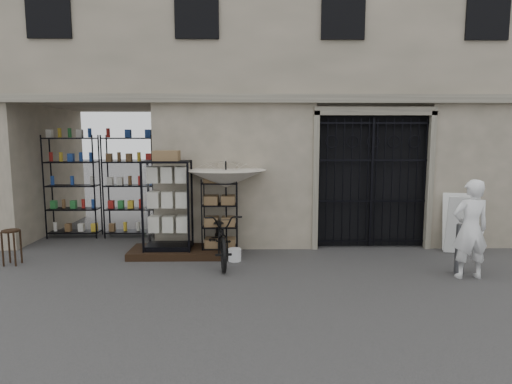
{
  "coord_description": "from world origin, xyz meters",
  "views": [
    {
      "loc": [
        -0.96,
        -7.14,
        2.46
      ],
      "look_at": [
        -0.8,
        1.4,
        1.35
      ],
      "focal_mm": 30.0,
      "sensor_mm": 36.0,
      "label": 1
    }
  ],
  "objects_px": {
    "market_umbrella": "(226,174)",
    "easel_sign": "(459,224)",
    "wire_rack": "(220,217)",
    "steel_bollard": "(460,249)",
    "shopkeeper": "(467,277)",
    "bicycle": "(222,262)",
    "wooden_stool": "(12,246)",
    "display_cabinet": "(168,210)",
    "white_bucket": "(235,255)"
  },
  "relations": [
    {
      "from": "market_umbrella",
      "to": "easel_sign",
      "type": "xyz_separation_m",
      "value": [
        4.92,
        0.01,
        -1.06
      ]
    },
    {
      "from": "wire_rack",
      "to": "steel_bollard",
      "type": "distance_m",
      "value": 4.62
    },
    {
      "from": "wire_rack",
      "to": "easel_sign",
      "type": "relative_size",
      "value": 1.31
    },
    {
      "from": "shopkeeper",
      "to": "steel_bollard",
      "type": "bearing_deg",
      "value": -84.28
    },
    {
      "from": "bicycle",
      "to": "wooden_stool",
      "type": "xyz_separation_m",
      "value": [
        -4.03,
        -0.08,
        0.36
      ]
    },
    {
      "from": "shopkeeper",
      "to": "wooden_stool",
      "type": "bearing_deg",
      "value": -7.88
    },
    {
      "from": "shopkeeper",
      "to": "bicycle",
      "type": "bearing_deg",
      "value": -14.5
    },
    {
      "from": "display_cabinet",
      "to": "easel_sign",
      "type": "distance_m",
      "value": 6.11
    },
    {
      "from": "wooden_stool",
      "to": "shopkeeper",
      "type": "relative_size",
      "value": 0.39
    },
    {
      "from": "market_umbrella",
      "to": "steel_bollard",
      "type": "bearing_deg",
      "value": -17.35
    },
    {
      "from": "display_cabinet",
      "to": "bicycle",
      "type": "xyz_separation_m",
      "value": [
        1.12,
        -0.47,
        -0.97
      ]
    },
    {
      "from": "bicycle",
      "to": "market_umbrella",
      "type": "bearing_deg",
      "value": 75.2
    },
    {
      "from": "display_cabinet",
      "to": "market_umbrella",
      "type": "distance_m",
      "value": 1.4
    },
    {
      "from": "shopkeeper",
      "to": "white_bucket",
      "type": "bearing_deg",
      "value": -16.5
    },
    {
      "from": "wire_rack",
      "to": "market_umbrella",
      "type": "height_order",
      "value": "market_umbrella"
    },
    {
      "from": "display_cabinet",
      "to": "shopkeeper",
      "type": "height_order",
      "value": "display_cabinet"
    },
    {
      "from": "display_cabinet",
      "to": "wire_rack",
      "type": "distance_m",
      "value": 1.08
    },
    {
      "from": "wooden_stool",
      "to": "steel_bollard",
      "type": "height_order",
      "value": "steel_bollard"
    },
    {
      "from": "display_cabinet",
      "to": "wire_rack",
      "type": "xyz_separation_m",
      "value": [
        1.06,
        0.12,
        -0.18
      ]
    },
    {
      "from": "display_cabinet",
      "to": "shopkeeper",
      "type": "relative_size",
      "value": 1.14
    },
    {
      "from": "bicycle",
      "to": "steel_bollard",
      "type": "distance_m",
      "value": 4.43
    },
    {
      "from": "white_bucket",
      "to": "wooden_stool",
      "type": "bearing_deg",
      "value": -177.71
    },
    {
      "from": "wire_rack",
      "to": "wooden_stool",
      "type": "bearing_deg",
      "value": -159.34
    },
    {
      "from": "bicycle",
      "to": "white_bucket",
      "type": "bearing_deg",
      "value": 12.12
    },
    {
      "from": "wooden_stool",
      "to": "easel_sign",
      "type": "relative_size",
      "value": 0.56
    },
    {
      "from": "bicycle",
      "to": "wooden_stool",
      "type": "relative_size",
      "value": 2.85
    },
    {
      "from": "white_bucket",
      "to": "steel_bollard",
      "type": "distance_m",
      "value": 4.19
    },
    {
      "from": "market_umbrella",
      "to": "white_bucket",
      "type": "bearing_deg",
      "value": -69.02
    },
    {
      "from": "display_cabinet",
      "to": "steel_bollard",
      "type": "xyz_separation_m",
      "value": [
        5.47,
        -1.23,
        -0.52
      ]
    },
    {
      "from": "wooden_stool",
      "to": "shopkeeper",
      "type": "xyz_separation_m",
      "value": [
        8.41,
        -0.92,
        -0.36
      ]
    },
    {
      "from": "steel_bollard",
      "to": "shopkeeper",
      "type": "relative_size",
      "value": 0.52
    },
    {
      "from": "white_bucket",
      "to": "easel_sign",
      "type": "bearing_deg",
      "value": 6.03
    },
    {
      "from": "white_bucket",
      "to": "bicycle",
      "type": "height_order",
      "value": "bicycle"
    },
    {
      "from": "easel_sign",
      "to": "display_cabinet",
      "type": "bearing_deg",
      "value": -165.51
    },
    {
      "from": "easel_sign",
      "to": "market_umbrella",
      "type": "bearing_deg",
      "value": -166.49
    },
    {
      "from": "display_cabinet",
      "to": "shopkeeper",
      "type": "bearing_deg",
      "value": -10.3
    },
    {
      "from": "steel_bollard",
      "to": "easel_sign",
      "type": "xyz_separation_m",
      "value": [
        0.64,
        1.35,
        0.19
      ]
    },
    {
      "from": "market_umbrella",
      "to": "easel_sign",
      "type": "distance_m",
      "value": 5.03
    },
    {
      "from": "market_umbrella",
      "to": "steel_bollard",
      "type": "height_order",
      "value": "market_umbrella"
    },
    {
      "from": "market_umbrella",
      "to": "wooden_stool",
      "type": "relative_size",
      "value": 3.46
    },
    {
      "from": "wooden_stool",
      "to": "shopkeeper",
      "type": "height_order",
      "value": "wooden_stool"
    },
    {
      "from": "display_cabinet",
      "to": "easel_sign",
      "type": "height_order",
      "value": "display_cabinet"
    },
    {
      "from": "white_bucket",
      "to": "shopkeeper",
      "type": "relative_size",
      "value": 0.15
    },
    {
      "from": "bicycle",
      "to": "easel_sign",
      "type": "relative_size",
      "value": 1.59
    },
    {
      "from": "steel_bollard",
      "to": "shopkeeper",
      "type": "bearing_deg",
      "value": -82.67
    },
    {
      "from": "wire_rack",
      "to": "shopkeeper",
      "type": "height_order",
      "value": "wire_rack"
    },
    {
      "from": "wire_rack",
      "to": "bicycle",
      "type": "height_order",
      "value": "wire_rack"
    },
    {
      "from": "market_umbrella",
      "to": "shopkeeper",
      "type": "xyz_separation_m",
      "value": [
        4.31,
        -1.58,
        -1.7
      ]
    },
    {
      "from": "wire_rack",
      "to": "white_bucket",
      "type": "distance_m",
      "value": 0.89
    },
    {
      "from": "easel_sign",
      "to": "steel_bollard",
      "type": "bearing_deg",
      "value": -101.99
    }
  ]
}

